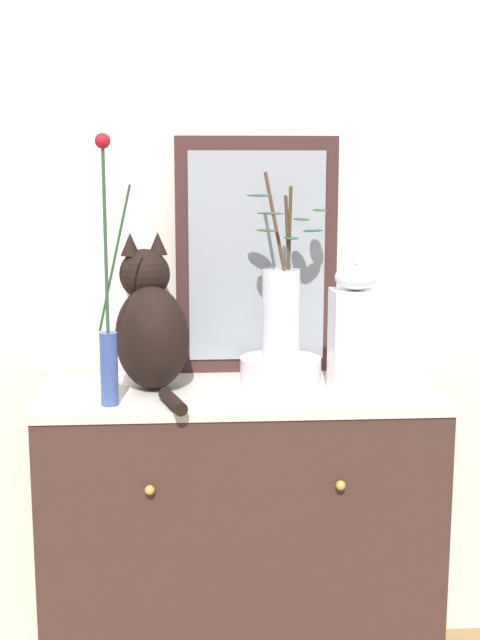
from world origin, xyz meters
TOP-DOWN VIEW (x-y plane):
  - wall_back at (0.00, 0.28)m, footprint 4.40×0.08m
  - sideboard at (0.00, -0.00)m, footprint 1.03×0.43m
  - mirror_leaning at (0.06, 0.19)m, footprint 0.44×0.03m
  - cat_sitting at (-0.23, 0.03)m, footprint 0.24×0.41m
  - vase_slim_green at (-0.32, -0.13)m, footprint 0.08×0.04m
  - bowl_porcelain at (0.11, 0.06)m, footprint 0.22×0.22m
  - vase_glass_clear at (0.11, 0.06)m, footprint 0.22×0.16m
  - jar_lidded_porcelain at (0.28, -0.06)m, footprint 0.12×0.12m

SIDE VIEW (x-z plane):
  - sideboard at x=0.00m, z-range 0.00..0.84m
  - bowl_porcelain at x=0.11m, z-range 0.84..0.91m
  - jar_lidded_porcelain at x=0.28m, z-range 0.83..1.18m
  - cat_sitting at x=-0.23m, z-range 0.81..1.20m
  - vase_slim_green at x=-0.32m, z-range 0.70..1.34m
  - vase_glass_clear at x=0.11m, z-range 0.80..1.29m
  - mirror_leaning at x=0.06m, z-range 0.84..1.49m
  - wall_back at x=0.00m, z-range 0.00..2.60m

